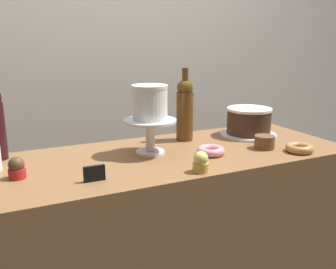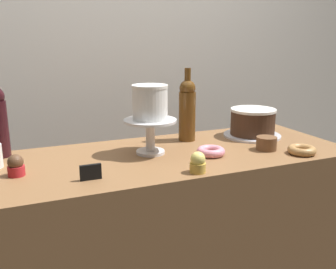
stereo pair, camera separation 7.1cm
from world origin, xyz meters
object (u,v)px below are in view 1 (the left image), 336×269
object	(u,v)px
wine_bottle_amber	(185,109)
cupcake_chocolate	(17,168)
donut_pink	(211,151)
price_sign_chalkboard	(94,173)
cupcake_lemon	(201,162)
donut_maple	(299,148)
white_layer_cake	(150,102)
cookie_stack	(264,142)
chocolate_round_cake	(249,121)
cake_stand_pedestal	(150,131)

from	to	relation	value
wine_bottle_amber	cupcake_chocolate	xyz separation A→B (m)	(-0.73, -0.19, -0.11)
donut_pink	price_sign_chalkboard	xyz separation A→B (m)	(-0.49, -0.08, 0.01)
cupcake_lemon	donut_maple	bearing A→B (deg)	3.75
donut_maple	white_layer_cake	bearing A→B (deg)	156.60
wine_bottle_amber	cookie_stack	xyz separation A→B (m)	(0.24, -0.27, -0.12)
cupcake_lemon	price_sign_chalkboard	xyz separation A→B (m)	(-0.35, 0.07, -0.01)
cupcake_chocolate	cookie_stack	world-z (taller)	cupcake_chocolate
donut_pink	cookie_stack	bearing A→B (deg)	-5.02
donut_maple	chocolate_round_cake	bearing A→B (deg)	93.75
chocolate_round_cake	cupcake_lemon	size ratio (longest dim) A/B	2.82
cupcake_lemon	donut_pink	bearing A→B (deg)	48.55
cake_stand_pedestal	white_layer_cake	xyz separation A→B (m)	(0.00, 0.00, 0.11)
cupcake_chocolate	wine_bottle_amber	bearing A→B (deg)	15.00
donut_pink	wine_bottle_amber	bearing A→B (deg)	87.41
chocolate_round_cake	cupcake_chocolate	xyz separation A→B (m)	(-1.04, -0.14, -0.04)
chocolate_round_cake	cupcake_chocolate	bearing A→B (deg)	-172.54
donut_maple	cookie_stack	bearing A→B (deg)	132.81
chocolate_round_cake	price_sign_chalkboard	xyz separation A→B (m)	(-0.82, -0.27, -0.05)
chocolate_round_cake	wine_bottle_amber	distance (m)	0.33
cupcake_lemon	price_sign_chalkboard	bearing A→B (deg)	168.45
white_layer_cake	cookie_stack	size ratio (longest dim) A/B	1.67
white_layer_cake	donut_pink	bearing A→B (deg)	-28.70
cake_stand_pedestal	chocolate_round_cake	world-z (taller)	cake_stand_pedestal
wine_bottle_amber	cupcake_chocolate	world-z (taller)	wine_bottle_amber
cake_stand_pedestal	cupcake_lemon	distance (m)	0.29
cupcake_chocolate	donut_pink	xyz separation A→B (m)	(0.72, -0.05, -0.02)
wine_bottle_amber	donut_pink	distance (m)	0.28
cupcake_lemon	cupcake_chocolate	xyz separation A→B (m)	(-0.58, 0.21, 0.00)
chocolate_round_cake	donut_pink	distance (m)	0.38
cupcake_lemon	cupcake_chocolate	bearing A→B (deg)	160.34
price_sign_chalkboard	wine_bottle_amber	bearing A→B (deg)	33.16
white_layer_cake	wine_bottle_amber	distance (m)	0.27
donut_maple	donut_pink	distance (m)	0.37
donut_maple	cookie_stack	distance (m)	0.14
white_layer_cake	cake_stand_pedestal	bearing A→B (deg)	0.00
white_layer_cake	cupcake_lemon	xyz separation A→B (m)	(0.07, -0.27, -0.17)
wine_bottle_amber	cupcake_lemon	xyz separation A→B (m)	(-0.15, -0.40, -0.11)
cake_stand_pedestal	white_layer_cake	distance (m)	0.11
wine_bottle_amber	donut_pink	xyz separation A→B (m)	(-0.01, -0.24, -0.13)
cupcake_chocolate	price_sign_chalkboard	distance (m)	0.26
cake_stand_pedestal	cupcake_chocolate	size ratio (longest dim) A/B	2.82
white_layer_cake	cupcake_chocolate	world-z (taller)	white_layer_cake
white_layer_cake	wine_bottle_amber	xyz separation A→B (m)	(0.22, 0.13, -0.06)
wine_bottle_amber	cookie_stack	bearing A→B (deg)	-48.19
wine_bottle_amber	cupcake_lemon	bearing A→B (deg)	-110.42
chocolate_round_cake	donut_pink	xyz separation A→B (m)	(-0.32, -0.19, -0.06)
cupcake_lemon	donut_pink	xyz separation A→B (m)	(0.14, 0.16, -0.02)
donut_maple	cookie_stack	size ratio (longest dim) A/B	1.33
cookie_stack	price_sign_chalkboard	xyz separation A→B (m)	(-0.74, -0.06, -0.00)
cupcake_chocolate	donut_pink	size ratio (longest dim) A/B	0.66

